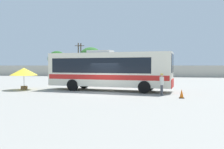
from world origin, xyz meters
The scene contains 12 objects.
ground_plane centered at (0.00, 10.00, 0.00)m, with size 300.00×300.00×0.00m, color gray.
perimeter_wall centered at (0.00, 29.44, 1.16)m, with size 80.00×0.30×2.32m, color #B2AD9E.
coach_bus_cream_red centered at (0.05, 1.97, 1.96)m, with size 11.50×3.97×3.68m.
attendant_by_bus_door centered at (4.84, -0.63, 0.95)m, with size 0.43×0.43×1.67m.
vendor_umbrella_near_gate_yellow centered at (-7.92, 1.18, 1.70)m, with size 2.55×2.55×2.08m.
parked_car_leftmost_red centered at (-10.57, 26.03, 0.78)m, with size 4.47×2.10×1.47m.
parked_car_second_maroon centered at (-4.70, 25.53, 0.78)m, with size 4.46×2.15×1.46m.
utility_pole_near centered at (-13.38, 32.35, 3.91)m, with size 1.78×0.53×7.46m.
utility_pole_far centered at (-12.84, 32.56, 3.89)m, with size 1.78×0.54×7.43m.
roadside_tree_left centered at (-20.37, 36.29, 3.97)m, with size 4.61×4.61×5.93m.
roadside_tree_midleft centered at (-10.31, 31.90, 4.16)m, with size 5.27×5.27×6.41m.
traffic_cone_on_apron centered at (6.19, -2.01, 0.31)m, with size 0.36×0.36×0.64m.
Camera 1 is at (4.56, -19.05, 2.28)m, focal length 37.74 mm.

